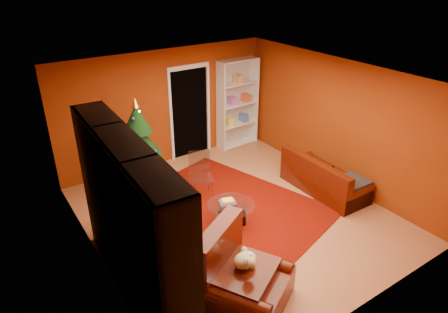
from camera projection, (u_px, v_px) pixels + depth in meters
floor at (236, 216)px, 7.48m from camera, size 5.00×5.50×0.05m
ceiling at (238, 77)px, 6.30m from camera, size 5.00×5.50×0.05m
wall_back at (165, 108)px, 8.96m from camera, size 5.00×0.05×2.60m
wall_left at (91, 195)px, 5.63m from camera, size 0.05×5.50×2.60m
wall_right at (337, 122)px, 8.15m from camera, size 0.05×5.50×2.60m
doorway at (190, 113)px, 9.33m from camera, size 1.06×0.60×2.16m
rug at (221, 213)px, 7.51m from camera, size 3.93×4.28×0.02m
media_unit at (131, 224)px, 5.20m from camera, size 0.61×3.14×2.39m
christmas_tree at (140, 147)px, 7.86m from camera, size 1.21×1.21×1.99m
gift_box_teal at (130, 186)px, 8.13m from camera, size 0.37×0.37×0.29m
gift_box_red at (153, 171)px, 8.80m from camera, size 0.25×0.25×0.21m
white_bookshelf at (238, 104)px, 9.82m from camera, size 1.05×0.41×2.25m
armchair at (246, 276)px, 5.37m from camera, size 1.60×1.60×0.92m
dog at (245, 260)px, 5.33m from camera, size 0.50×0.46×0.30m
sofa at (326, 174)px, 8.09m from camera, size 0.84×1.82×0.78m
coffee_table at (231, 214)px, 7.09m from camera, size 1.07×1.07×0.53m
acrylic_chair at (201, 178)px, 7.85m from camera, size 0.57×0.60×0.85m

